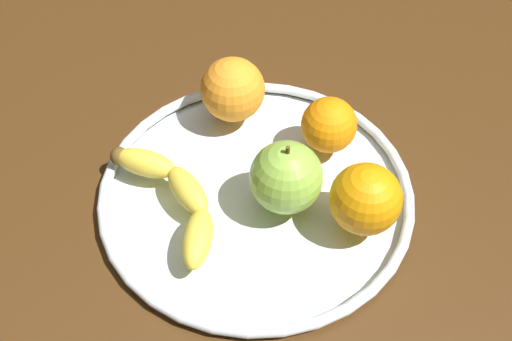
# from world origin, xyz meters

# --- Properties ---
(ground_plane) EXTENTS (1.33, 1.33, 0.04)m
(ground_plane) POSITION_xyz_m (0.00, 0.00, -0.02)
(ground_plane) COLOR #452911
(fruit_bowl) EXTENTS (0.35, 0.35, 0.02)m
(fruit_bowl) POSITION_xyz_m (0.00, 0.00, 0.01)
(fruit_bowl) COLOR silver
(fruit_bowl) RESTS_ON ground_plane
(banana) EXTENTS (0.19, 0.10, 0.03)m
(banana) POSITION_xyz_m (0.01, 0.09, 0.03)
(banana) COLOR yellow
(banana) RESTS_ON fruit_bowl
(apple) EXTENTS (0.08, 0.08, 0.09)m
(apple) POSITION_xyz_m (-0.03, -0.02, 0.06)
(apple) COLOR #8BBC41
(apple) RESTS_ON fruit_bowl
(orange_front_left) EXTENTS (0.08, 0.08, 0.08)m
(orange_front_left) POSITION_xyz_m (0.12, -0.01, 0.06)
(orange_front_left) COLOR orange
(orange_front_left) RESTS_ON fruit_bowl
(orange_center) EXTENTS (0.06, 0.06, 0.06)m
(orange_center) POSITION_xyz_m (0.03, -0.10, 0.05)
(orange_center) COLOR orange
(orange_center) RESTS_ON fruit_bowl
(orange_back_left) EXTENTS (0.08, 0.08, 0.08)m
(orange_back_left) POSITION_xyz_m (-0.08, -0.09, 0.06)
(orange_back_left) COLOR orange
(orange_back_left) RESTS_ON fruit_bowl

